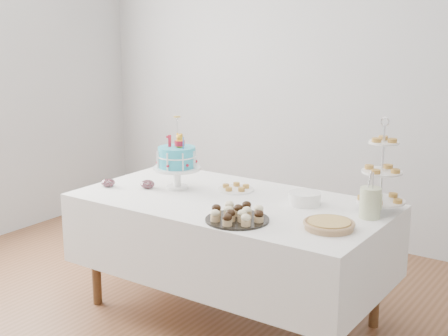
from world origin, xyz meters
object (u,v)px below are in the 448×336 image
Objects in this scene: cupcake_tray at (237,214)px; tiered_stand at (382,172)px; jam_bowl_a at (108,183)px; jam_bowl_b at (148,184)px; utensil_pitcher at (370,202)px; plate_stack at (305,198)px; birthday_cake at (177,169)px; pie at (329,224)px; table at (230,234)px; pastry_plate at (236,188)px.

cupcake_tray is 0.87m from tiered_stand.
jam_bowl_b is at bearing 25.59° from jam_bowl_a.
tiered_stand reaches higher than utensil_pitcher.
birthday_cake is at bearing -170.11° from plate_stack.
birthday_cake is 0.22m from jam_bowl_b.
pie is 0.33m from utensil_pitcher.
pie is (1.17, -0.18, -0.10)m from birthday_cake.
table is 0.91m from utensil_pitcher.
birthday_cake is 0.40m from pastry_plate.
jam_bowl_b is (-1.33, 0.07, 0.00)m from pie.
cupcake_tray is at bearing -50.95° from table.
utensil_pitcher is (0.58, 0.46, 0.05)m from cupcake_tray.
birthday_cake is (-0.43, 0.02, 0.36)m from table.
tiered_stand is (0.11, 0.46, 0.20)m from pie.
tiered_stand reaches higher than birthday_cake.
plate_stack is (0.16, 0.49, -0.00)m from cupcake_tray.
birthday_cake is 5.16× the size of jam_bowl_a.
tiered_stand is (0.58, 0.62, 0.19)m from cupcake_tray.
pie is 0.90m from pastry_plate.
pastry_plate reaches higher than table.
pie is at bearing 1.74° from jam_bowl_a.
cupcake_tray is 1.34× the size of utensil_pitcher.
plate_stack is at bearing 14.12° from jam_bowl_b.
cupcake_tray is at bearing -144.78° from utensil_pitcher.
tiered_stand is 0.21m from utensil_pitcher.
utensil_pitcher is at bearing 11.77° from jam_bowl_a.
jam_bowl_b is at bearing -164.74° from tiered_stand.
table is at bearing 167.87° from pie.
cupcake_tray is at bearing -108.49° from plate_stack.
jam_bowl_b is at bearing -171.50° from table.
jam_bowl_b reaches higher than pastry_plate.
plate_stack reaches higher than jam_bowl_b.
jam_bowl_b is at bearing 177.04° from pie.
jam_bowl_a is 0.27m from jam_bowl_b.
pastry_plate is at bearing 177.20° from plate_stack.
table is 0.32m from pastry_plate.
plate_stack is 1.05m from jam_bowl_b.
pastry_plate is at bearing -173.20° from tiered_stand.
tiered_stand is 2.07× the size of utensil_pitcher.
birthday_cake is at bearing 28.79° from jam_bowl_a.
cupcake_tray is 3.82× the size of jam_bowl_b.
pie is at bearing 18.79° from cupcake_tray.
pastry_plate is (0.34, 0.17, -0.11)m from birthday_cake.
table is at bearing -160.18° from tiered_stand.
jam_bowl_a and jam_bowl_b have the same top height.
jam_bowl_a is 0.35× the size of utensil_pitcher.
birthday_cake reaches higher than jam_bowl_b.
plate_stack is at bearing 21.60° from table.
tiered_stand reaches higher than plate_stack.
table is at bearing -158.40° from plate_stack.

